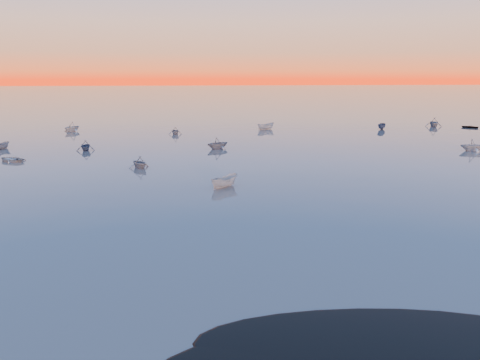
{
  "coord_description": "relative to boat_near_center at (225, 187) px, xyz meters",
  "views": [
    {
      "loc": [
        -0.51,
        -16.65,
        11.65
      ],
      "look_at": [
        3.67,
        28.0,
        1.25
      ],
      "focal_mm": 35.0,
      "sensor_mm": 36.0,
      "label": 1
    }
  ],
  "objects": [
    {
      "name": "ground",
      "position": [
        -2.27,
        69.71,
        0.0
      ],
      "size": [
        600.0,
        600.0,
        0.0
      ],
      "primitive_type": "plane",
      "color": "#70665E",
      "rests_on": "ground"
    },
    {
      "name": "moored_fleet",
      "position": [
        -2.27,
        22.71,
        0.0
      ],
      "size": [
        124.0,
        58.0,
        1.2
      ],
      "primitive_type": null,
      "color": "silver",
      "rests_on": "ground"
    },
    {
      "name": "boat_near_center",
      "position": [
        0.0,
        0.0,
        0.0
      ],
      "size": [
        3.42,
        3.65,
        1.22
      ],
      "primitive_type": "imported",
      "rotation": [
        0.0,
        0.0,
        2.28
      ],
      "color": "silver",
      "rests_on": "ground"
    }
  ]
}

